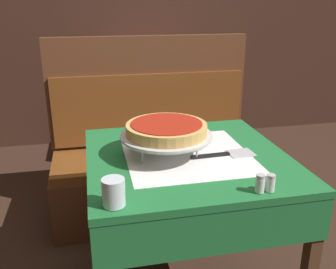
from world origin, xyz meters
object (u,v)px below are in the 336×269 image
Objects in this scene: water_glass_near at (114,192)px; condiment_caddy at (160,71)px; pizza_pan_stand at (167,136)px; deep_dish_pizza at (167,129)px; salt_shaker at (260,184)px; booth_bench at (154,166)px; pizza_server at (226,154)px; pepper_shaker at (270,183)px; dining_table_front at (187,179)px; dining_table_rear at (154,84)px.

condiment_caddy is (0.57, 2.16, -0.00)m from water_glass_near.
deep_dish_pizza is at bearing 90.00° from pizza_pan_stand.
pizza_pan_stand reaches higher than salt_shaker.
pizza_server is (0.16, -0.89, 0.44)m from booth_bench.
water_glass_near is at bearing -105.94° from booth_bench.
water_glass_near is 1.42× the size of salt_shaker.
pizza_server is 4.55× the size of pepper_shaker.
pepper_shaker is at bearing -80.69° from booth_bench.
booth_bench is 1.33m from pepper_shaker.
pizza_server is at bearing -15.09° from dining_table_front.
pizza_server is at bearing -90.72° from dining_table_rear.
pepper_shaker is at bearing -90.76° from condiment_caddy.
salt_shaker is (-0.00, -0.34, 0.03)m from pizza_server.
deep_dish_pizza reaches higher than dining_table_rear.
pizza_server is 1.95× the size of condiment_caddy.
deep_dish_pizza is at bearing -98.38° from dining_table_rear.
pizza_pan_stand is at bearing 126.30° from pepper_shaker.
salt_shaker is 0.45× the size of condiment_caddy.
water_glass_near is at bearing -124.26° from pizza_pan_stand.
salt_shaker is at bearing -2.11° from water_glass_near.
deep_dish_pizza is 0.47m from salt_shaker.
water_glass_near is 0.51m from salt_shaker.
dining_table_rear is 2.77× the size of pizza_server.
dining_table_front is 0.90m from booth_bench.
booth_bench reaches higher than dining_table_rear.
salt_shaker is at bearing -90.62° from dining_table_rear.
dining_table_rear is (0.18, 1.87, 0.02)m from dining_table_front.
salt_shaker is at bearing -82.50° from booth_bench.
salt_shaker is at bearing -90.07° from pizza_server.
dining_table_front is 0.21m from pizza_server.
condiment_caddy is (0.03, 2.18, 0.01)m from pepper_shaker.
pepper_shaker is 0.43× the size of condiment_caddy.
pepper_shaker is at bearing -53.70° from deep_dish_pizza.
water_glass_near reaches higher than pizza_server.
dining_table_front is 0.53m from water_glass_near.
deep_dish_pizza reaches higher than pepper_shaker.
condiment_caddy is at bearing 89.24° from pepper_shaker.
booth_bench is 20.28× the size of salt_shaker.
condiment_caddy reaches higher than dining_table_rear.
pizza_server is (0.25, -0.06, -0.12)m from deep_dish_pizza.
booth_bench is at bearing 83.90° from deep_dish_pizza.
dining_table_front is 13.70× the size of pepper_shaker.
dining_table_rear is 1.92m from pizza_server.
salt_shaker is 1.06× the size of pepper_shaker.
pizza_pan_stand is 2.69× the size of condiment_caddy.
pizza_pan_stand is 1.15× the size of deep_dish_pizza.
pizza_server reaches higher than dining_table_rear.
dining_table_rear is at bearing 76.67° from water_glass_near.
dining_table_front is 0.44m from salt_shaker.
dining_table_front is 12.97× the size of salt_shaker.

